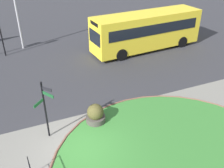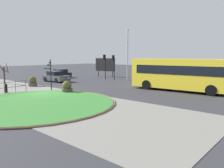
% 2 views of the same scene
% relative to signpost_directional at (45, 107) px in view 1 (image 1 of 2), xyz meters
% --- Properties ---
extents(ground, '(120.00, 120.00, 0.00)m').
position_rel_signpost_directional_xyz_m(ground, '(1.24, -1.53, -1.86)').
color(ground, '#333338').
extents(signpost_directional, '(0.91, 0.69, 3.17)m').
position_rel_signpost_directional_xyz_m(signpost_directional, '(0.00, 0.00, 0.00)').
color(signpost_directional, black).
rests_on(signpost_directional, ground).
extents(bus_yellow, '(10.16, 3.28, 3.22)m').
position_rel_signpost_directional_xyz_m(bus_yellow, '(10.33, 8.39, -0.13)').
color(bus_yellow, yellow).
rests_on(bus_yellow, ground).
extents(lamppost_tall, '(0.32, 0.32, 7.38)m').
position_rel_signpost_directional_xyz_m(lamppost_tall, '(0.13, 12.93, 2.11)').
color(lamppost_tall, '#B7B7BC').
rests_on(lamppost_tall, ground).
extents(planter_kerbside, '(1.05, 1.05, 1.15)m').
position_rel_signpost_directional_xyz_m(planter_kerbside, '(2.53, 0.16, -1.35)').
color(planter_kerbside, '#47423D').
rests_on(planter_kerbside, ground).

